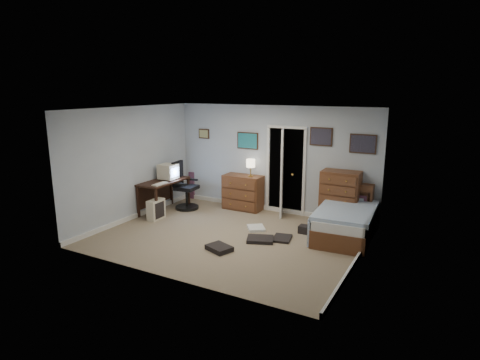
% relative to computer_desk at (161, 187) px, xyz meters
% --- Properties ---
extents(floor, '(5.00, 4.00, 0.02)m').
position_rel_computer_desk_xyz_m(floor, '(2.29, -0.69, -0.60)').
color(floor, '#88725D').
rests_on(floor, ground).
extents(computer_desk, '(0.63, 1.33, 0.76)m').
position_rel_computer_desk_xyz_m(computer_desk, '(0.00, 0.00, 0.00)').
color(computer_desk, black).
rests_on(computer_desk, floor).
extents(crt_monitor, '(0.40, 0.37, 0.37)m').
position_rel_computer_desk_xyz_m(crt_monitor, '(0.11, 0.15, 0.36)').
color(crt_monitor, beige).
rests_on(crt_monitor, computer_desk).
extents(keyboard, '(0.16, 0.41, 0.02)m').
position_rel_computer_desk_xyz_m(keyboard, '(0.27, -0.35, 0.19)').
color(keyboard, beige).
rests_on(keyboard, computer_desk).
extents(pc_tower, '(0.22, 0.43, 0.46)m').
position_rel_computer_desk_xyz_m(pc_tower, '(0.29, -0.55, -0.36)').
color(pc_tower, beige).
rests_on(pc_tower, floor).
extents(office_chair, '(0.62, 0.62, 1.16)m').
position_rel_computer_desk_xyz_m(office_chair, '(0.35, 0.44, -0.14)').
color(office_chair, black).
rests_on(office_chair, floor).
extents(media_stack, '(0.15, 0.15, 0.71)m').
position_rel_computer_desk_xyz_m(media_stack, '(-0.03, 1.32, -0.23)').
color(media_stack, maroon).
rests_on(media_stack, floor).
extents(low_dresser, '(0.95, 0.48, 0.84)m').
position_rel_computer_desk_xyz_m(low_dresser, '(1.63, 1.09, -0.17)').
color(low_dresser, brown).
rests_on(low_dresser, floor).
extents(table_lamp, '(0.21, 0.21, 0.41)m').
position_rel_computer_desk_xyz_m(table_lamp, '(1.83, 1.09, 0.55)').
color(table_lamp, gold).
rests_on(table_lamp, low_dresser).
extents(doorway, '(0.96, 1.12, 2.05)m').
position_rel_computer_desk_xyz_m(doorway, '(2.64, 1.58, 0.42)').
color(doorway, black).
rests_on(doorway, floor).
extents(tall_dresser, '(0.81, 0.48, 1.18)m').
position_rel_computer_desk_xyz_m(tall_dresser, '(3.99, 1.06, 0.00)').
color(tall_dresser, brown).
rests_on(tall_dresser, floor).
extents(headboard_bookcase, '(1.03, 0.28, 0.92)m').
position_rel_computer_desk_xyz_m(headboard_bookcase, '(4.13, 1.17, -0.10)').
color(headboard_bookcase, brown).
rests_on(headboard_bookcase, floor).
extents(bed, '(1.18, 2.04, 0.65)m').
position_rel_computer_desk_xyz_m(bed, '(4.28, 0.48, -0.28)').
color(bed, brown).
rests_on(bed, floor).
extents(wall_posters, '(4.38, 0.04, 0.60)m').
position_rel_computer_desk_xyz_m(wall_posters, '(2.86, 1.29, 1.16)').
color(wall_posters, '#331E11').
rests_on(wall_posters, floor).
extents(floor_clutter, '(1.46, 1.93, 0.16)m').
position_rel_computer_desk_xyz_m(floor_clutter, '(2.88, -0.57, -0.54)').
color(floor_clutter, black).
rests_on(floor_clutter, floor).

